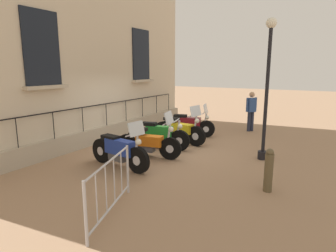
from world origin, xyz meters
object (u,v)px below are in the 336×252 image
at_px(motorcycle_blue, 120,151).
at_px(motorcycle_orange, 149,143).
at_px(motorcycle_green, 158,136).
at_px(crowd_barrier, 110,186).
at_px(lamppost, 267,89).
at_px(pedestrian_standing, 251,109).
at_px(bollard, 269,170).
at_px(motorcycle_yellow, 180,130).
at_px(motorcycle_maroon, 189,125).

bearing_deg(motorcycle_blue, motorcycle_orange, 80.97).
bearing_deg(motorcycle_green, crowd_barrier, -69.77).
height_order(lamppost, pedestrian_standing, lamppost).
distance_m(lamppost, bollard, 2.81).
bearing_deg(motorcycle_green, motorcycle_orange, -75.73).
height_order(motorcycle_blue, bollard, motorcycle_blue).
relative_size(lamppost, pedestrian_standing, 2.39).
bearing_deg(crowd_barrier, motorcycle_blue, 125.40).
height_order(motorcycle_yellow, motorcycle_maroon, motorcycle_yellow).
relative_size(motorcycle_orange, bollard, 2.11).
bearing_deg(pedestrian_standing, motorcycle_orange, -108.21).
distance_m(motorcycle_green, bollard, 4.15).
xyz_separation_m(motorcycle_blue, bollard, (3.75, 0.40, 0.02)).
distance_m(motorcycle_green, lamppost, 3.65).
xyz_separation_m(motorcycle_maroon, crowd_barrier, (1.46, -6.30, 0.12)).
xyz_separation_m(motorcycle_blue, motorcycle_yellow, (0.20, 3.10, 0.00)).
xyz_separation_m(motorcycle_orange, lamppost, (2.99, 1.51, 1.61)).
relative_size(motorcycle_yellow, motorcycle_maroon, 1.02).
bearing_deg(motorcycle_maroon, lamppost, -26.36).
bearing_deg(lamppost, motorcycle_yellow, 171.62).
xyz_separation_m(crowd_barrier, bollard, (2.28, 2.47, -0.08)).
relative_size(lamppost, crowd_barrier, 2.10).
xyz_separation_m(motorcycle_yellow, pedestrian_standing, (1.69, 3.26, 0.47)).
bearing_deg(lamppost, pedestrian_standing, 109.10).
bearing_deg(crowd_barrier, motorcycle_maroon, 103.06).
xyz_separation_m(lamppost, pedestrian_standing, (-1.28, 3.69, -1.12)).
distance_m(bollard, pedestrian_standing, 6.25).
relative_size(motorcycle_blue, crowd_barrier, 1.11).
height_order(motorcycle_green, bollard, motorcycle_green).
xyz_separation_m(motorcycle_blue, motorcycle_maroon, (0.01, 4.22, -0.02)).
relative_size(motorcycle_blue, motorcycle_yellow, 0.99).
bearing_deg(pedestrian_standing, motorcycle_green, -114.36).
xyz_separation_m(motorcycle_blue, lamppost, (3.17, 2.66, 1.59)).
height_order(motorcycle_yellow, bollard, motorcycle_yellow).
xyz_separation_m(motorcycle_orange, motorcycle_maroon, (-0.17, 3.08, -0.00)).
relative_size(motorcycle_maroon, crowd_barrier, 1.10).
relative_size(crowd_barrier, pedestrian_standing, 1.13).
xyz_separation_m(motorcycle_blue, crowd_barrier, (1.47, -2.07, 0.10)).
bearing_deg(motorcycle_orange, bollard, -11.87).
bearing_deg(lamppost, crowd_barrier, -109.77).
height_order(motorcycle_blue, crowd_barrier, motorcycle_blue).
xyz_separation_m(motorcycle_orange, motorcycle_green, (-0.23, 0.91, -0.01)).
bearing_deg(motorcycle_blue, pedestrian_standing, 73.39).
bearing_deg(motorcycle_maroon, motorcycle_yellow, -80.55).
bearing_deg(bollard, motorcycle_blue, -173.94).
bearing_deg(motorcycle_orange, crowd_barrier, -68.16).
relative_size(motorcycle_orange, motorcycle_yellow, 0.96).
distance_m(motorcycle_blue, motorcycle_yellow, 3.10).
relative_size(motorcycle_blue, motorcycle_green, 1.00).
distance_m(motorcycle_blue, motorcycle_maroon, 4.22).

